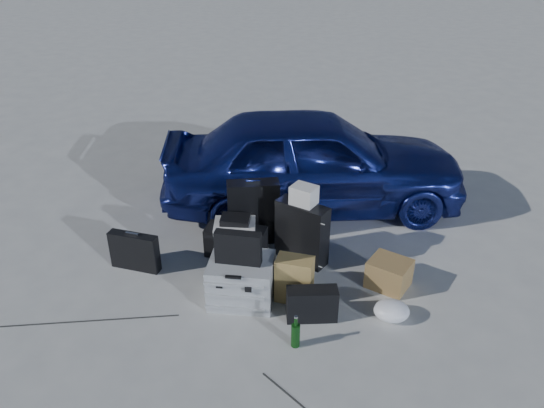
% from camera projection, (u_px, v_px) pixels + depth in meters
% --- Properties ---
extents(ground, '(60.00, 60.00, 0.00)m').
position_uv_depth(ground, '(255.00, 309.00, 4.87)').
color(ground, '#B5B5B0').
rests_on(ground, ground).
extents(car, '(3.84, 2.35, 1.22)m').
position_uv_depth(car, '(313.00, 160.00, 6.34)').
color(car, navy).
rests_on(car, ground).
extents(pelican_case, '(0.63, 0.54, 0.43)m').
position_uv_depth(pelican_case, '(241.00, 280.00, 4.90)').
color(pelican_case, '#999B9D').
rests_on(pelican_case, ground).
extents(laptop_bag, '(0.42, 0.12, 0.31)m').
position_uv_depth(laptop_bag, '(238.00, 248.00, 4.72)').
color(laptop_bag, black).
rests_on(laptop_bag, pelican_case).
extents(briefcase, '(0.52, 0.15, 0.40)m').
position_uv_depth(briefcase, '(135.00, 251.00, 5.35)').
color(briefcase, black).
rests_on(briefcase, ground).
extents(suitcase_left, '(0.59, 0.37, 0.72)m').
position_uv_depth(suitcase_left, '(254.00, 212.00, 5.73)').
color(suitcase_left, black).
rests_on(suitcase_left, ground).
extents(suitcase_right, '(0.58, 0.41, 0.66)m').
position_uv_depth(suitcase_right, '(302.00, 232.00, 5.42)').
color(suitcase_right, black).
rests_on(suitcase_right, ground).
extents(white_carton, '(0.29, 0.26, 0.19)m').
position_uv_depth(white_carton, '(304.00, 195.00, 5.23)').
color(white_carton, silver).
rests_on(white_carton, suitcase_right).
extents(duffel_bag, '(0.63, 0.28, 0.32)m').
position_uv_depth(duffel_bag, '(236.00, 242.00, 5.59)').
color(duffel_bag, black).
rests_on(duffel_bag, ground).
extents(flat_box_white, '(0.48, 0.40, 0.07)m').
position_uv_depth(flat_box_white, '(235.00, 226.00, 5.49)').
color(flat_box_white, silver).
rests_on(flat_box_white, duffel_bag).
extents(flat_box_black, '(0.32, 0.25, 0.06)m').
position_uv_depth(flat_box_black, '(235.00, 220.00, 5.47)').
color(flat_box_black, black).
rests_on(flat_box_black, flat_box_white).
extents(kraft_bag, '(0.35, 0.22, 0.45)m').
position_uv_depth(kraft_bag, '(294.00, 279.00, 4.90)').
color(kraft_bag, olive).
rests_on(kraft_bag, ground).
extents(cardboard_box, '(0.47, 0.44, 0.28)m').
position_uv_depth(cardboard_box, '(389.00, 274.00, 5.12)').
color(cardboard_box, olive).
rests_on(cardboard_box, ground).
extents(plastic_bag, '(0.35, 0.31, 0.18)m').
position_uv_depth(plastic_bag, '(392.00, 311.00, 4.72)').
color(plastic_bag, white).
rests_on(plastic_bag, ground).
extents(messenger_bag, '(0.48, 0.28, 0.32)m').
position_uv_depth(messenger_bag, '(312.00, 304.00, 4.69)').
color(messenger_bag, black).
rests_on(messenger_bag, ground).
extents(green_bottle, '(0.10, 0.10, 0.30)m').
position_uv_depth(green_bottle, '(296.00, 332.00, 4.39)').
color(green_bottle, black).
rests_on(green_bottle, ground).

